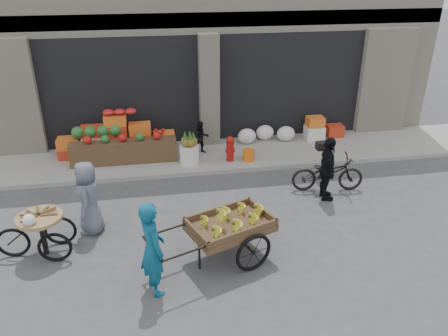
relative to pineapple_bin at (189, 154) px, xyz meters
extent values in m
plane|color=#424244|center=(0.75, -3.60, -0.37)|extent=(80.00, 80.00, 0.00)
cube|color=gray|center=(0.75, 0.50, -0.31)|extent=(18.00, 2.20, 0.12)
cube|color=beige|center=(0.75, 4.60, 3.13)|extent=(14.00, 6.00, 7.00)
cube|color=gray|center=(0.75, 1.75, 3.23)|extent=(14.00, 0.30, 0.40)
cube|color=black|center=(-1.73, 2.40, 1.30)|extent=(4.40, 1.60, 3.10)
cube|color=black|center=(3.23, 2.40, 1.30)|extent=(4.40, 1.60, 3.10)
cube|color=beige|center=(0.75, 1.55, 1.30)|extent=(0.55, 0.80, 3.22)
cube|color=brown|center=(-1.73, 0.35, 0.05)|extent=(2.80, 0.45, 0.60)
sphere|color=#1E5923|center=(-2.42, 0.85, 0.49)|extent=(0.34, 0.34, 0.34)
cylinder|color=silver|center=(0.00, 0.00, 0.00)|extent=(0.52, 0.52, 0.50)
cylinder|color=#A5140F|center=(1.10, -0.05, 0.03)|extent=(0.20, 0.20, 0.56)
sphere|color=#A5140F|center=(1.10, -0.05, 0.35)|extent=(0.22, 0.22, 0.22)
cylinder|color=orange|center=(1.60, -0.10, -0.10)|extent=(0.32, 0.32, 0.30)
ellipsoid|color=silver|center=(2.42, 1.10, -0.03)|extent=(1.70, 0.60, 0.44)
imported|color=black|center=(0.40, 0.60, 0.21)|extent=(0.51, 0.43, 0.93)
cube|color=brown|center=(0.34, -4.11, 0.31)|extent=(1.72, 1.43, 0.13)
torus|color=black|center=(0.69, -4.54, 0.00)|extent=(0.72, 0.33, 0.74)
torus|color=black|center=(0.31, -3.56, 0.00)|extent=(0.72, 0.33, 0.74)
cylinder|color=black|center=(-0.26, -4.34, -0.06)|extent=(0.06, 0.06, 0.61)
imported|color=navy|center=(-1.07, -4.77, 0.48)|extent=(0.59, 0.72, 1.70)
cylinder|color=#9E7F51|center=(-3.10, -3.39, 0.43)|extent=(0.85, 0.85, 0.07)
cube|color=black|center=(-3.10, -3.39, 0.03)|extent=(0.08, 0.08, 0.80)
torus|color=black|center=(-2.85, -3.68, -0.06)|extent=(0.62, 0.07, 0.62)
torus|color=black|center=(-2.84, -3.12, -0.06)|extent=(0.62, 0.07, 0.62)
torus|color=black|center=(-3.65, -3.39, -0.06)|extent=(0.62, 0.07, 0.62)
imported|color=slate|center=(-2.29, -2.73, 0.40)|extent=(0.52, 0.78, 1.55)
imported|color=black|center=(3.14, -1.88, 0.08)|extent=(1.78, 0.83, 0.90)
imported|color=black|center=(2.94, -2.28, 0.40)|extent=(0.50, 0.94, 1.54)
camera|label=1|loc=(-0.91, -10.70, 4.72)|focal=35.00mm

